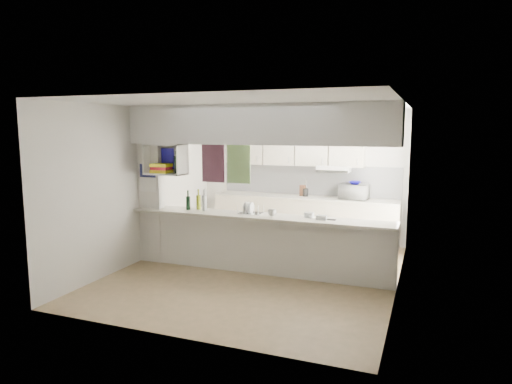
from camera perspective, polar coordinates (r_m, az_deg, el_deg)
The scene contains 16 objects.
floor at distance 7.27m, azimuth 0.13°, elevation -10.03°, with size 4.80×4.80×0.00m, color #8C7751.
ceiling at distance 6.92m, azimuth 0.14°, elevation 10.91°, with size 4.80×4.80×0.00m, color white.
wall_back at distance 9.24m, azimuth 5.44°, elevation 2.07°, with size 4.20×4.20×0.00m, color silver.
wall_left at distance 7.96m, azimuth -14.14°, elevation 0.91°, with size 4.80×4.80×0.00m, color silver.
wall_right at distance 6.54m, azimuth 17.61°, elevation -0.72°, with size 4.80×4.80×0.00m, color silver.
servery_partition at distance 7.00m, azimuth -1.19°, elevation 3.17°, with size 4.20×0.50×2.60m.
cubby_shelf at distance 7.57m, azimuth -11.21°, elevation 3.78°, with size 0.65×0.35×0.50m.
kitchen_run at distance 9.01m, azimuth 5.93°, elevation -1.13°, with size 3.60×0.63×2.24m.
microwave at distance 8.77m, azimuth 12.18°, elevation 0.05°, with size 0.52×0.35×0.29m, color white.
bowl at distance 8.71m, azimuth 12.26°, elevation 1.14°, with size 0.23×0.23×0.06m, color #100B7C.
dish_rack at distance 7.12m, azimuth -0.69°, elevation -2.13°, with size 0.36×0.27×0.19m.
cup at distance 6.87m, azimuth 2.02°, elevation -2.59°, with size 0.13×0.13×0.10m, color white.
wine_bottles at distance 7.50m, azimuth -7.35°, elevation -1.28°, with size 0.37×0.15×0.35m.
plastic_tubs at distance 6.82m, azimuth 7.30°, elevation -2.99°, with size 0.50×0.23×0.08m.
utensil_jar at distance 8.99m, azimuth 6.20°, elevation -0.05°, with size 0.11×0.11×0.15m, color black.
knife_block at distance 9.03m, azimuth 5.86°, elevation 0.19°, with size 0.11×0.09×0.22m, color #4E2C1A.
Camera 1 is at (2.46, -6.46, 2.25)m, focal length 32.00 mm.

